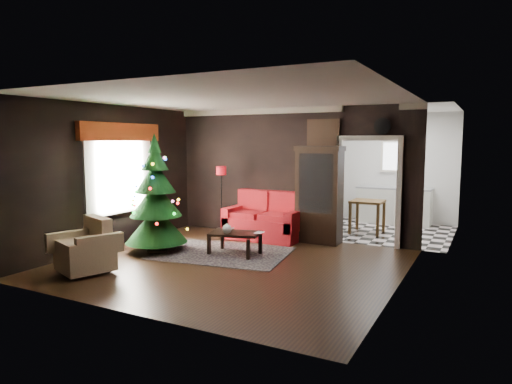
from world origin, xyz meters
The scene contains 26 objects.
floor centered at (0.00, 0.00, 0.00)m, with size 5.50×5.50×0.00m, color black.
ceiling centered at (0.00, 0.00, 2.80)m, with size 5.50×5.50×0.00m, color white.
wall_back centered at (0.00, 2.50, 1.40)m, with size 5.50×5.50×0.00m, color black.
wall_front centered at (0.00, -2.50, 1.40)m, with size 5.50×5.50×0.00m, color black.
wall_left centered at (-2.75, 0.00, 1.40)m, with size 5.50×5.50×0.00m, color black.
wall_right centered at (2.75, 0.00, 1.40)m, with size 5.50×5.50×0.00m, color black.
doorway centered at (1.70, 2.50, 1.05)m, with size 1.10×0.10×2.10m, color silver, non-canonical shape.
left_window centered at (-2.71, 0.20, 1.45)m, with size 0.05×1.60×1.40m, color white.
valance centered at (-2.63, 0.20, 2.27)m, with size 0.12×2.10×0.35m, color maroon.
kitchen_floor centered at (1.70, 4.00, 0.00)m, with size 3.00×3.00×0.00m, color silver.
kitchen_window centered at (1.70, 5.45, 1.70)m, with size 0.70×0.06×0.70m, color white.
rug centered at (-0.52, 0.54, 0.01)m, with size 2.40×1.75×0.01m, color #643F52.
loveseat centered at (-0.40, 2.05, 0.50)m, with size 1.70×0.90×1.00m, color maroon, non-canonical shape.
curio_cabinet centered at (0.75, 2.27, 0.95)m, with size 0.90×0.45×1.90m, color black, non-canonical shape.
floor_lamp centered at (-1.41, 1.94, 0.83)m, with size 0.24×0.24×1.42m, color black, non-canonical shape.
christmas_tree centered at (-1.73, 0.12, 1.05)m, with size 1.16×1.16×2.22m, color black, non-canonical shape.
armchair centered at (-1.79, -1.54, 0.46)m, with size 0.79×0.79×0.81m, color tan, non-canonical shape.
coffee_table centered at (-0.28, 0.59, 0.21)m, with size 0.90×0.54×0.40m, color black, non-canonical shape.
teapot centered at (-0.34, 0.41, 0.51)m, with size 0.20×0.20×0.18m, color silver, non-canonical shape.
cup_a centered at (-0.52, 0.76, 0.45)m, with size 0.07×0.07×0.06m, color beige.
cup_b centered at (-0.47, 0.58, 0.45)m, with size 0.08×0.08×0.07m, color white.
book centered at (0.08, 0.74, 0.51)m, with size 0.14×0.01×0.19m, color #A67861.
wall_clock centered at (1.95, 2.45, 2.38)m, with size 0.32×0.32×0.06m, color white.
painting centered at (0.75, 2.46, 2.25)m, with size 0.62×0.05×0.52m, color tan.
kitchen_counter centered at (1.70, 5.20, 0.45)m, with size 1.80×0.60×0.90m, color silver.
kitchen_table centered at (1.40, 3.70, 0.38)m, with size 0.70×0.70×0.75m, color brown, non-canonical shape.
Camera 1 is at (3.86, -6.47, 2.09)m, focal length 31.65 mm.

